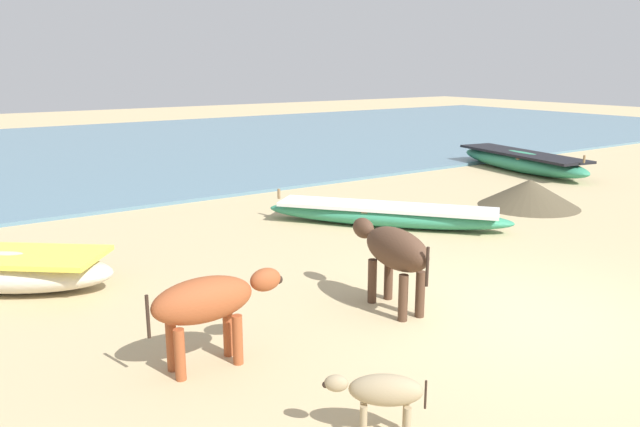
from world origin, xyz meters
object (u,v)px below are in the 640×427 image
at_px(fishing_boat_0, 7,270).
at_px(fishing_boat_2, 521,161).
at_px(fishing_boat_1, 386,214).
at_px(calf_far_dun, 382,392).
at_px(cow_adult_rust, 208,302).
at_px(cow_second_adult_dark, 394,251).

bearing_deg(fishing_boat_0, fishing_boat_2, -131.53).
relative_size(fishing_boat_0, fishing_boat_1, 0.71).
bearing_deg(calf_far_dun, fishing_boat_0, -31.57).
bearing_deg(cow_adult_rust, fishing_boat_1, 34.24).
bearing_deg(cow_adult_rust, fishing_boat_2, 26.72).
bearing_deg(fishing_boat_1, calf_far_dun, 100.01).
bearing_deg(fishing_boat_1, fishing_boat_2, -110.04).
relative_size(fishing_boat_0, cow_adult_rust, 2.00).
bearing_deg(cow_second_adult_dark, calf_far_dun, 143.30).
height_order(cow_adult_rust, cow_second_adult_dark, cow_second_adult_dark).
bearing_deg(calf_far_dun, fishing_boat_1, -92.00).
height_order(fishing_boat_0, fishing_boat_2, fishing_boat_2).
bearing_deg(cow_second_adult_dark, fishing_boat_0, 54.35).
distance_m(fishing_boat_1, calf_far_dun, 7.05).
xyz_separation_m(fishing_boat_0, cow_second_adult_dark, (3.94, -3.57, 0.48)).
distance_m(fishing_boat_1, fishing_boat_2, 7.81).
relative_size(fishing_boat_2, cow_second_adult_dark, 3.08).
height_order(fishing_boat_0, cow_adult_rust, cow_adult_rust).
height_order(fishing_boat_2, calf_far_dun, fishing_boat_2).
bearing_deg(fishing_boat_1, fishing_boat_0, 48.14).
relative_size(fishing_boat_0, fishing_boat_2, 0.60).
bearing_deg(fishing_boat_2, cow_second_adult_dark, -49.95).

